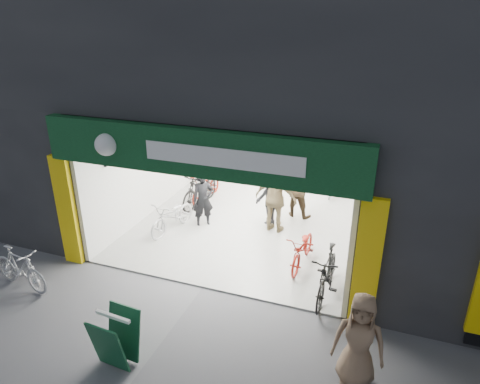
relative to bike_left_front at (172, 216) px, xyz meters
The scene contains 16 objects.
ground 2.78m from the bike_left_front, 48.99° to the right, with size 60.00×60.00×0.00m, color #56565B.
building 5.55m from the bike_left_front, 47.12° to the left, with size 17.00×10.27×8.00m.
bike_left_front is the anchor object (origin of this frame).
bike_left_midfront 1.71m from the bike_left_front, 90.00° to the left, with size 0.52×1.84×1.10m, color black.
bike_left_midback 2.17m from the bike_left_front, 90.00° to the left, with size 0.58×1.67×0.88m, color maroon.
bike_left_back 3.95m from the bike_left_front, 100.22° to the left, with size 0.49×1.72×1.03m, color silver.
bike_right_front 4.55m from the bike_left_front, 18.87° to the right, with size 0.50×1.78×1.07m, color black.
bike_right_mid 3.63m from the bike_left_front, ahead, with size 0.56×1.61×0.84m, color maroon.
bike_right_back 5.41m from the bike_left_front, 48.29° to the left, with size 0.45×1.61×0.97m, color #BCBDC2.
parked_bike 3.79m from the bike_left_front, 117.96° to the right, with size 0.45×1.58×0.95m, color #BCBCC1.
customer_a 0.91m from the bike_left_front, 41.56° to the left, with size 0.56×0.37×1.55m, color black.
customer_b 3.55m from the bike_left_front, 35.21° to the left, with size 0.86×0.67×1.78m, color #312416.
customer_c 2.60m from the bike_left_front, 27.05° to the left, with size 1.00×0.57×1.54m, color black.
customer_d 2.76m from the bike_left_front, 19.12° to the left, with size 1.13×0.47×1.93m, color olive.
pedestrian_near 6.20m from the bike_left_front, 34.57° to the right, with size 0.80×0.52×1.63m, color #7B5F48.
sandwich_board 4.68m from the bike_left_front, 72.81° to the right, with size 0.66×0.68×0.96m.
Camera 1 is at (3.35, -6.84, 5.42)m, focal length 32.00 mm.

